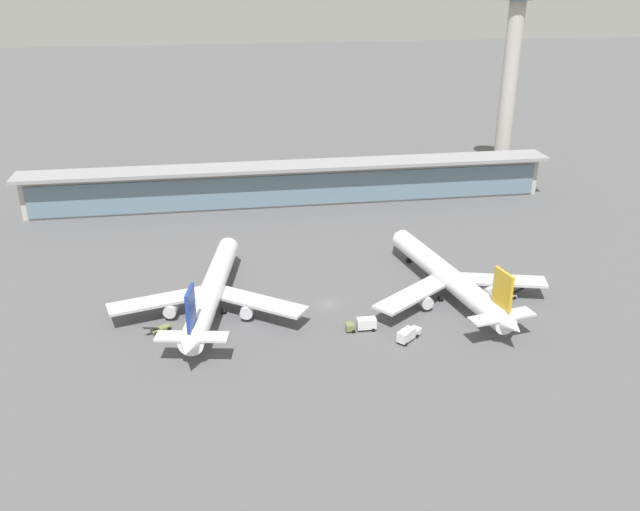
# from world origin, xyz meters

# --- Properties ---
(ground_plane) EXTENTS (1200.00, 1200.00, 0.00)m
(ground_plane) POSITION_xyz_m (0.00, 0.00, 0.00)
(ground_plane) COLOR #515154
(airliner_left_stand) EXTENTS (49.05, 64.55, 17.27)m
(airliner_left_stand) POSITION_xyz_m (-29.55, 1.39, 5.44)
(airliner_left_stand) COLOR white
(airliner_left_stand) RESTS_ON ground
(airliner_centre_stand) EXTENTS (49.02, 64.53, 17.27)m
(airliner_centre_stand) POSITION_xyz_m (32.09, -0.47, 5.44)
(airliner_centre_stand) COLOR white
(airliner_centre_stand) RESTS_ON ground
(service_truck_near_nose_olive) EXTENTS (7.33, 2.46, 3.10)m
(service_truck_near_nose_olive) POSITION_xyz_m (6.04, -14.45, 1.69)
(service_truck_near_nose_olive) COLOR olive
(service_truck_near_nose_olive) RESTS_ON ground
(service_truck_under_wing_white) EXTENTS (7.03, 6.52, 3.10)m
(service_truck_under_wing_white) POSITION_xyz_m (15.34, -20.82, 1.69)
(service_truck_under_wing_white) COLOR silver
(service_truck_under_wing_white) RESTS_ON ground
(service_truck_mid_apron_olive) EXTENTS (6.39, 4.93, 2.70)m
(service_truck_mid_apron_olive) POSITION_xyz_m (-42.09, -7.67, 0.81)
(service_truck_mid_apron_olive) COLOR olive
(service_truck_mid_apron_olive) RESTS_ON ground
(service_truck_by_tail_grey) EXTENTS (6.85, 2.10, 2.70)m
(service_truck_by_tail_grey) POSITION_xyz_m (47.19, -4.05, 0.81)
(service_truck_by_tail_grey) COLOR gray
(service_truck_by_tail_grey) RESTS_ON ground
(terminal_building) EXTENTS (188.91, 12.80, 15.20)m
(terminal_building) POSITION_xyz_m (0.00, 80.25, 7.87)
(terminal_building) COLOR #B2ADA3
(terminal_building) RESTS_ON ground
(control_tower) EXTENTS (12.00, 12.00, 80.15)m
(control_tower) POSITION_xyz_m (90.88, 106.49, 43.55)
(control_tower) COLOR #B2ADA3
(control_tower) RESTS_ON ground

